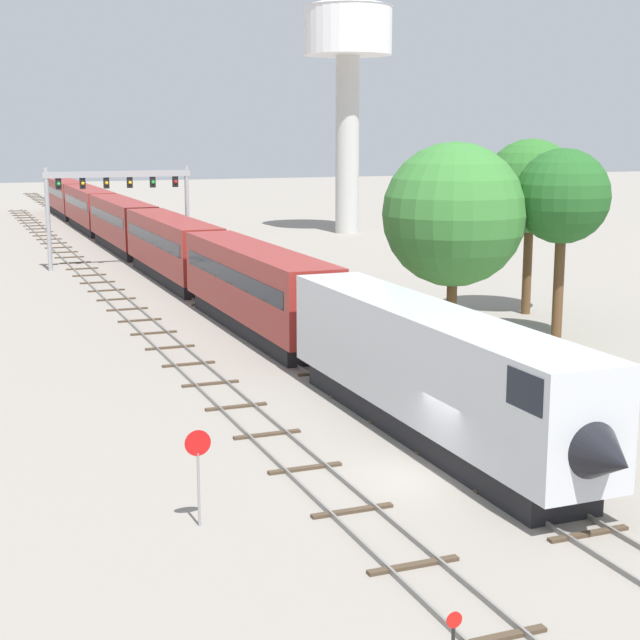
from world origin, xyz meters
name	(u,v)px	position (x,y,z in m)	size (l,w,h in m)	color
ground_plane	(425,476)	(0.00, 0.00, 0.00)	(400.00, 400.00, 0.00)	gray
track_main	(135,257)	(2.00, 60.00, 0.07)	(2.60, 200.00, 0.16)	slate
track_near	(111,295)	(-3.50, 40.00, 0.07)	(2.60, 160.00, 0.16)	slate
passenger_train	(143,233)	(2.00, 55.82, 2.61)	(3.04, 124.23, 4.80)	silver
signal_gantry	(119,194)	(-0.25, 54.05, 6.13)	(12.10, 0.49, 8.32)	#999BA0
water_tower	(348,48)	(28.42, 73.11, 20.10)	(9.73, 9.73, 25.59)	beige
stop_sign	(198,464)	(-8.00, -1.33, 1.87)	(0.76, 0.08, 2.88)	gray
trackside_tree_left	(531,187)	(19.37, 23.59, 7.86)	(5.71, 5.71, 10.76)	brown
trackside_tree_mid	(563,197)	(16.41, 16.13, 7.75)	(5.04, 5.04, 10.34)	brown
trackside_tree_right	(454,215)	(11.17, 18.36, 6.82)	(7.67, 7.67, 10.67)	brown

